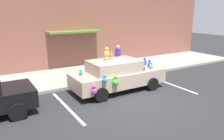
# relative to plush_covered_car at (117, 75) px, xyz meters

# --- Properties ---
(ground_plane) EXTENTS (60.00, 60.00, 0.00)m
(ground_plane) POSITION_rel_plush_covered_car_xyz_m (-0.24, -1.65, -0.80)
(ground_plane) COLOR #262628
(sidewalk) EXTENTS (24.00, 4.00, 0.15)m
(sidewalk) POSITION_rel_plush_covered_car_xyz_m (-0.24, 3.35, -0.73)
(sidewalk) COLOR gray
(sidewalk) RESTS_ON ground
(storefront_building) EXTENTS (24.00, 1.25, 6.40)m
(storefront_building) POSITION_rel_plush_covered_car_xyz_m (-0.24, 5.49, 2.39)
(storefront_building) COLOR brown
(storefront_building) RESTS_ON ground
(parking_stripe_front) EXTENTS (0.12, 3.60, 0.01)m
(parking_stripe_front) POSITION_rel_plush_covered_car_xyz_m (2.99, -0.65, -0.80)
(parking_stripe_front) COLOR silver
(parking_stripe_front) RESTS_ON ground
(parking_stripe_rear) EXTENTS (0.12, 3.60, 0.01)m
(parking_stripe_rear) POSITION_rel_plush_covered_car_xyz_m (-2.88, -0.65, -0.80)
(parking_stripe_rear) COLOR silver
(parking_stripe_rear) RESTS_ON ground
(plush_covered_car) EXTENTS (4.66, 2.13, 2.18)m
(plush_covered_car) POSITION_rel_plush_covered_car_xyz_m (0.00, 0.00, 0.00)
(plush_covered_car) COLOR tan
(plush_covered_car) RESTS_ON ground
(teddy_bear_on_sidewalk) EXTENTS (0.39, 0.32, 0.74)m
(teddy_bear_on_sidewalk) POSITION_rel_plush_covered_car_xyz_m (3.03, 2.27, -0.31)
(teddy_bear_on_sidewalk) COLOR pink
(teddy_bear_on_sidewalk) RESTS_ON sidewalk
(pedestrian_near_shopfront) EXTENTS (0.33, 0.33, 1.73)m
(pedestrian_near_shopfront) POSITION_rel_plush_covered_car_xyz_m (1.46, 2.24, 0.16)
(pedestrian_near_shopfront) COLOR #374783
(pedestrian_near_shopfront) RESTS_ON sidewalk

